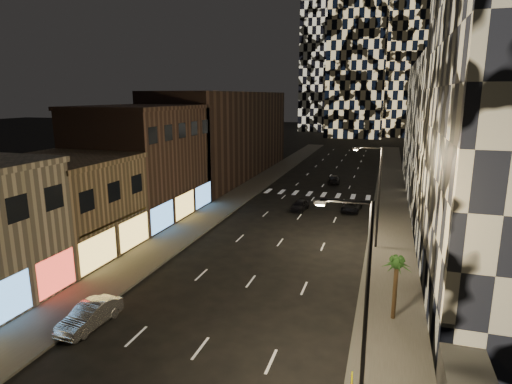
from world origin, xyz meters
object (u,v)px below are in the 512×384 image
Objects in this scene: streetlight_far at (376,190)px; car_dark_oncoming at (334,179)px; car_dark_rightlane at (352,206)px; palm_tree at (397,268)px; car_silver_parked at (90,315)px; car_dark_midlane at (300,205)px; streetlight_near at (362,284)px.

streetlight_far is 29.81m from car_dark_oncoming.
car_dark_oncoming is 0.99× the size of car_dark_rightlane.
palm_tree is at bearing -82.52° from streetlight_far.
car_dark_midlane is (6.70, 29.65, -0.08)m from car_silver_parked.
car_dark_rightlane is (4.08, -16.34, -0.02)m from car_dark_oncoming.
car_dark_midlane is at bearing 106.04° from streetlight_near.
car_silver_parked reaches higher than car_dark_midlane.
car_dark_rightlane is (-2.92, 32.24, -4.76)m from streetlight_near.
palm_tree is at bearing 98.02° from car_dark_oncoming.
streetlight_near is 20.00m from streetlight_far.
streetlight_near is 2.43× the size of car_dark_midlane.
car_dark_oncoming is at bearing 83.79° from car_silver_parked.
palm_tree is at bearing -60.12° from car_dark_midlane.
streetlight_near is 2.14× the size of car_dark_oncoming.
streetlight_near reaches higher than car_silver_parked.
palm_tree is at bearing -74.06° from car_dark_rightlane.
palm_tree reaches higher than car_dark_rightlane.
palm_tree is (1.68, 7.23, -1.91)m from streetlight_near.
streetlight_near is 1.00× the size of streetlight_far.
car_silver_parked is at bearing -129.54° from streetlight_far.
streetlight_far is at bearing -44.86° from car_dark_midlane.
car_dark_midlane is 0.88× the size of car_dark_rightlane.
palm_tree is (10.53, -23.58, 2.81)m from car_dark_midlane.
car_dark_rightlane is at bearing 100.18° from car_dark_oncoming.
car_dark_oncoming is (8.56, 47.42, -0.10)m from car_silver_parked.
streetlight_near is at bearing -0.24° from car_silver_parked.
streetlight_far is at bearing -71.06° from car_dark_rightlane.
car_silver_parked is (-15.55, 1.16, -4.64)m from streetlight_near.
car_dark_rightlane is at bearing 19.37° from car_dark_midlane.
palm_tree reaches higher than car_dark_midlane.
palm_tree is (1.68, -12.77, -1.91)m from streetlight_far.
streetlight_far reaches higher than car_dark_midlane.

